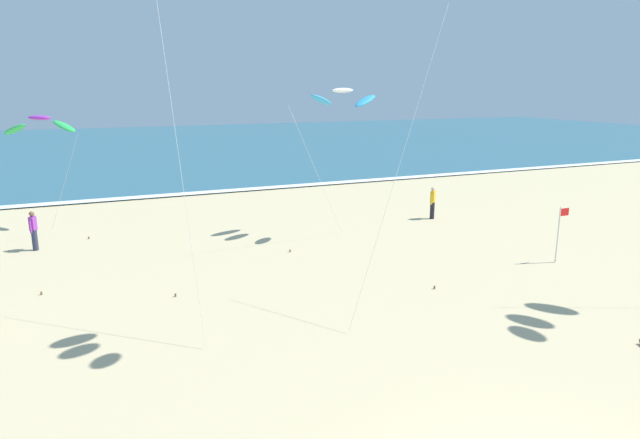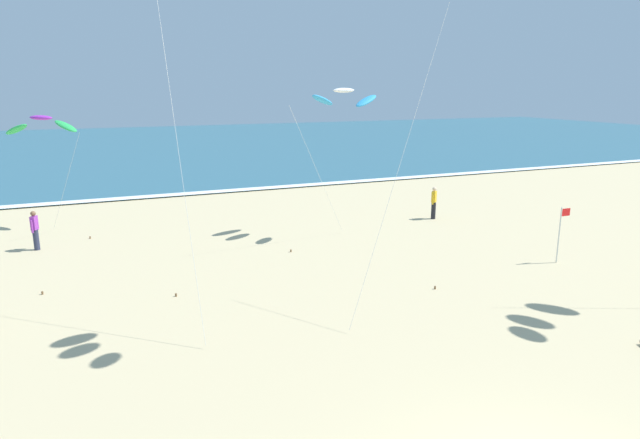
% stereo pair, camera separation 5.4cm
% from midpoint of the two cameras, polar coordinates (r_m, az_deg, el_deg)
% --- Properties ---
extents(ocean_water, '(160.00, 60.00, 0.08)m').
position_cam_midpoint_polar(ocean_water, '(63.71, -17.87, 7.15)').
color(ocean_water, '#2D6075').
rests_on(ocean_water, ground).
extents(shoreline_foam, '(160.00, 0.93, 0.01)m').
position_cam_midpoint_polar(shoreline_foam, '(34.53, -12.76, 2.66)').
color(shoreline_foam, white).
rests_on(shoreline_foam, ocean_water).
extents(kite_arc_ivory_far, '(4.44, 3.39, 6.31)m').
position_cam_midpoint_polar(kite_arc_ivory_far, '(24.00, 2.27, 12.40)').
color(kite_arc_ivory_far, '#2D99DB').
rests_on(kite_arc_ivory_far, ground).
extents(kite_arc_violet_low, '(3.10, 3.48, 5.16)m').
position_cam_midpoint_polar(kite_arc_violet_low, '(27.19, -26.80, 8.67)').
color(kite_arc_violet_low, green).
rests_on(kite_arc_violet_low, ground).
extents(bystander_purple_top, '(0.29, 0.47, 1.59)m').
position_cam_midpoint_polar(bystander_purple_top, '(24.80, -27.33, -1.00)').
color(bystander_purple_top, '#2D334C').
rests_on(bystander_purple_top, ground).
extents(bystander_yellow_top, '(0.40, 0.35, 1.59)m').
position_cam_midpoint_polar(bystander_yellow_top, '(27.87, 11.40, 1.71)').
color(bystander_yellow_top, black).
rests_on(bystander_yellow_top, ground).
extents(lifeguard_flag, '(0.45, 0.05, 2.10)m').
position_cam_midpoint_polar(lifeguard_flag, '(22.22, 23.27, -0.92)').
color(lifeguard_flag, silver).
rests_on(lifeguard_flag, ground).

